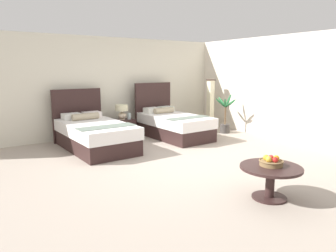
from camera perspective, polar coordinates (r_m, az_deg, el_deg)
ground_plane at (r=6.12m, az=3.13°, el=-6.55°), size 9.99×10.05×0.02m
wall_back at (r=8.66m, az=-9.88°, el=7.03°), size 9.99×0.12×2.57m
wall_side_right at (r=8.44m, az=19.18°, el=6.53°), size 0.12×5.65×2.57m
bed_near_window at (r=7.19m, az=-13.17°, el=-1.43°), size 1.26×2.24×1.28m
bed_near_corner at (r=8.18m, az=0.89°, el=0.28°), size 1.18×2.09×1.38m
nightstand at (r=8.23m, az=-8.21°, el=-0.47°), size 0.59×0.41×0.47m
table_lamp at (r=8.18m, az=-8.36°, el=2.81°), size 0.32×0.32×0.38m
vase at (r=8.22m, az=-7.05°, el=1.79°), size 0.09×0.09×0.17m
coffee_table at (r=4.58m, az=18.03°, el=-8.41°), size 0.83×0.83×0.46m
fruit_bowl at (r=4.56m, az=18.14°, el=-6.15°), size 0.33×0.33×0.14m
loose_apple at (r=4.84m, az=18.92°, el=-5.51°), size 0.07×0.07×0.07m
floor_lamp_corner at (r=9.43m, az=7.65°, el=3.91°), size 0.20×0.20×1.45m
potted_palm at (r=8.88m, az=10.25°, el=0.92°), size 0.54×0.68×1.07m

